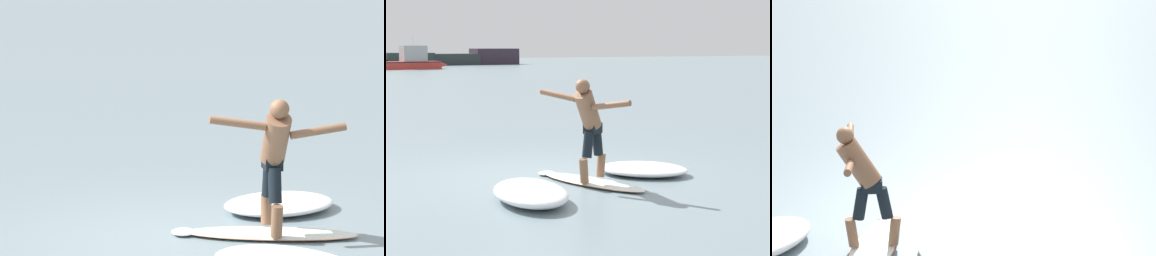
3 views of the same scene
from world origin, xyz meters
TOP-DOWN VIEW (x-y plane):
  - ground_plane at (0.00, 0.00)m, footprint 200.00×200.00m
  - surfboard at (0.50, -0.89)m, footprint 1.19×2.18m
  - surfer at (0.41, -0.98)m, footprint 1.00×1.36m
  - wave_foam_at_tail at (1.62, -0.66)m, footprint 1.78×1.77m

SIDE VIEW (x-z plane):
  - ground_plane at x=0.00m, z-range 0.00..0.00m
  - surfboard at x=0.50m, z-range -0.07..0.14m
  - wave_foam_at_tail at x=1.62m, z-range 0.00..0.19m
  - surfer at x=0.41m, z-range 0.21..1.79m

